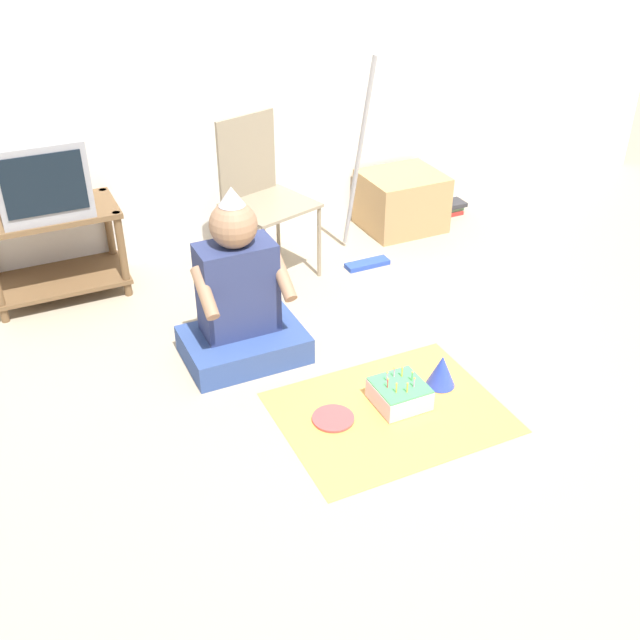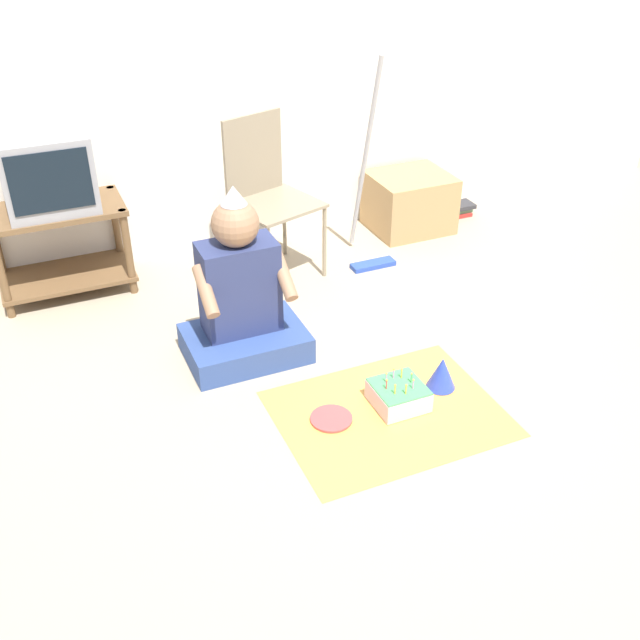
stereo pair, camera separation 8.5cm
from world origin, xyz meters
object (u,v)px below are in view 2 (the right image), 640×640
object	(u,v)px
book_pile	(459,209)
birthday_cake	(398,395)
folding_chair	(266,187)
paper_plate	(331,418)
cardboard_box_stack	(409,202)
dust_mop	(369,205)
party_hat_blue	(442,373)
tv	(46,172)
person_seated	(241,301)

from	to	relation	value
book_pile	birthday_cake	xyz separation A→B (m)	(-1.42, -1.72, 0.01)
folding_chair	paper_plate	distance (m)	1.58
birthday_cake	paper_plate	bearing A→B (deg)	176.16
cardboard_box_stack	dust_mop	xyz separation A→B (m)	(-0.48, -0.32, 0.19)
birthday_cake	book_pile	bearing A→B (deg)	50.40
book_pile	party_hat_blue	size ratio (longest dim) A/B	1.20
tv	dust_mop	world-z (taller)	dust_mop
book_pile	paper_plate	bearing A→B (deg)	-135.90
paper_plate	folding_chair	bearing A→B (deg)	80.65
dust_mop	paper_plate	bearing A→B (deg)	-122.41
folding_chair	book_pile	size ratio (longest dim) A/B	4.79
cardboard_box_stack	person_seated	bearing A→B (deg)	-146.86
book_pile	birthday_cake	size ratio (longest dim) A/B	0.84
dust_mop	party_hat_blue	distance (m)	1.38
tv	party_hat_blue	xyz separation A→B (m)	(1.50, -1.69, -0.64)
dust_mop	birthday_cake	distance (m)	1.48
folding_chair	dust_mop	distance (m)	0.64
tv	cardboard_box_stack	world-z (taller)	tv
tv	party_hat_blue	distance (m)	2.35
person_seated	birthday_cake	distance (m)	0.90
folding_chair	book_pile	bearing A→B (deg)	8.68
book_pile	folding_chair	bearing A→B (deg)	-171.32
paper_plate	tv	bearing A→B (deg)	118.27
folding_chair	person_seated	world-z (taller)	folding_chair
party_hat_blue	birthday_cake	bearing A→B (deg)	-172.03
cardboard_box_stack	birthday_cake	bearing A→B (deg)	-120.57
folding_chair	cardboard_box_stack	distance (m)	1.15
tv	folding_chair	bearing A→B (deg)	-11.41
book_pile	person_seated	world-z (taller)	person_seated
person_seated	party_hat_blue	world-z (taller)	person_seated
folding_chair	book_pile	xyz separation A→B (m)	(1.51, 0.23, -0.50)
cardboard_box_stack	party_hat_blue	size ratio (longest dim) A/B	3.13
cardboard_box_stack	birthday_cake	distance (m)	1.95
cardboard_box_stack	birthday_cake	xyz separation A→B (m)	(-0.99, -1.68, -0.13)
person_seated	dust_mop	bearing A→B (deg)	32.63
cardboard_box_stack	book_pile	xyz separation A→B (m)	(0.43, 0.04, -0.14)
tv	dust_mop	xyz separation A→B (m)	(1.76, -0.37, -0.35)
party_hat_blue	folding_chair	bearing A→B (deg)	103.13
dust_mop	book_pile	distance (m)	1.04
birthday_cake	dust_mop	bearing A→B (deg)	69.15
party_hat_blue	paper_plate	world-z (taller)	party_hat_blue
tv	dust_mop	bearing A→B (deg)	-11.89
folding_chair	birthday_cake	size ratio (longest dim) A/B	4.03
tv	cardboard_box_stack	bearing A→B (deg)	-1.21
tv	party_hat_blue	world-z (taller)	tv
folding_chair	tv	bearing A→B (deg)	168.59
cardboard_box_stack	party_hat_blue	distance (m)	1.80
tv	person_seated	distance (m)	1.33
cardboard_box_stack	paper_plate	world-z (taller)	cardboard_box_stack
book_pile	party_hat_blue	distance (m)	2.06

